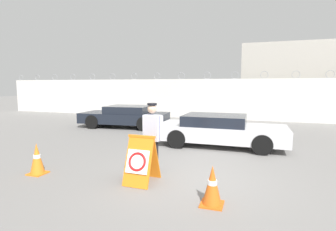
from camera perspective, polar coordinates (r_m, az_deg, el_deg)
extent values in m
plane|color=gray|center=(6.62, 6.21, -13.03)|extent=(90.00, 90.00, 0.00)
cube|color=silver|center=(17.32, 14.20, 3.44)|extent=(36.00, 0.30, 2.61)
torus|color=gray|center=(25.60, -29.34, 7.20)|extent=(0.47, 0.03, 0.47)
torus|color=gray|center=(24.33, -26.53, 7.42)|extent=(0.47, 0.03, 0.47)
torus|color=gray|center=(23.12, -23.42, 7.65)|extent=(0.47, 0.03, 0.47)
torus|color=gray|center=(21.99, -19.97, 7.87)|extent=(0.47, 0.03, 0.47)
torus|color=gray|center=(20.94, -16.16, 8.09)|extent=(0.47, 0.03, 0.47)
torus|color=gray|center=(20.00, -11.96, 8.28)|extent=(0.47, 0.03, 0.47)
torus|color=gray|center=(19.17, -7.37, 8.44)|extent=(0.47, 0.03, 0.47)
torus|color=gray|center=(18.47, -2.40, 8.56)|extent=(0.47, 0.03, 0.47)
torus|color=gray|center=(17.92, 2.93, 8.62)|extent=(0.47, 0.03, 0.47)
torus|color=gray|center=(17.53, 8.54, 8.59)|extent=(0.47, 0.03, 0.47)
torus|color=gray|center=(17.30, 14.35, 8.49)|extent=(0.47, 0.03, 0.47)
torus|color=gray|center=(17.26, 20.25, 8.29)|extent=(0.47, 0.03, 0.47)
torus|color=gray|center=(17.40, 26.10, 8.01)|extent=(0.47, 0.03, 0.47)
torus|color=gray|center=(17.71, 31.80, 7.65)|extent=(0.47, 0.03, 0.47)
cube|color=#B2ADA3|center=(23.08, 28.52, 6.66)|extent=(9.91, 7.41, 5.07)
cube|color=orange|center=(5.95, -6.49, -10.03)|extent=(0.63, 0.44, 1.06)
cube|color=orange|center=(6.28, -4.89, -9.09)|extent=(0.63, 0.44, 1.06)
cube|color=orange|center=(5.98, -5.73, -4.55)|extent=(0.66, 0.08, 0.05)
cube|color=white|center=(5.91, -6.67, -9.94)|extent=(0.53, 0.22, 0.50)
torus|color=red|center=(5.90, -6.72, -9.97)|extent=(0.43, 0.21, 0.41)
cylinder|color=black|center=(6.69, -2.76, -9.02)|extent=(0.15, 0.15, 0.84)
cylinder|color=black|center=(6.78, -4.06, -8.80)|extent=(0.15, 0.15, 0.84)
cube|color=silver|center=(6.58, -3.46, -2.67)|extent=(0.47, 0.30, 0.65)
sphere|color=#DBB293|center=(6.52, -3.49, 1.47)|extent=(0.23, 0.23, 0.23)
cylinder|color=silver|center=(6.43, -1.46, -2.75)|extent=(0.09, 0.09, 0.61)
cylinder|color=silver|center=(6.81, -4.89, -2.47)|extent=(0.15, 0.35, 0.59)
cylinder|color=black|center=(6.51, -3.50, 2.46)|extent=(0.24, 0.24, 0.05)
cube|color=orange|center=(5.22, 9.53, -18.49)|extent=(0.42, 0.42, 0.03)
cone|color=orange|center=(5.08, 9.62, -14.60)|extent=(0.36, 0.36, 0.73)
cylinder|color=white|center=(5.06, 9.62, -14.22)|extent=(0.18, 0.18, 0.10)
cube|color=orange|center=(7.50, -26.47, -11.19)|extent=(0.41, 0.41, 0.03)
cone|color=orange|center=(7.40, -26.63, -8.28)|extent=(0.34, 0.34, 0.76)
cylinder|color=white|center=(7.39, -26.64, -8.00)|extent=(0.17, 0.17, 0.11)
cylinder|color=black|center=(13.88, -16.18, -1.35)|extent=(0.71, 0.25, 0.70)
cylinder|color=black|center=(15.43, -12.80, -0.46)|extent=(0.71, 0.25, 0.70)
cylinder|color=black|center=(12.69, -5.27, -1.84)|extent=(0.71, 0.25, 0.70)
cylinder|color=black|center=(14.38, -2.86, -0.82)|extent=(0.71, 0.25, 0.70)
cube|color=black|center=(14.01, -9.41, -0.44)|extent=(4.62, 2.22, 0.53)
cube|color=black|center=(13.88, -8.60, 1.35)|extent=(2.27, 1.87, 0.36)
cylinder|color=black|center=(10.64, 19.62, -3.98)|extent=(0.66, 0.20, 0.66)
cylinder|color=black|center=(8.90, 19.82, -6.03)|extent=(0.66, 0.20, 0.66)
cylinder|color=black|center=(10.95, 4.56, -3.32)|extent=(0.66, 0.20, 0.66)
cylinder|color=black|center=(9.27, 1.90, -5.14)|extent=(0.66, 0.20, 0.66)
cube|color=silver|center=(9.81, 11.41, -3.60)|extent=(4.59, 1.89, 0.54)
cube|color=black|center=(9.77, 10.13, -0.94)|extent=(2.20, 1.70, 0.37)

